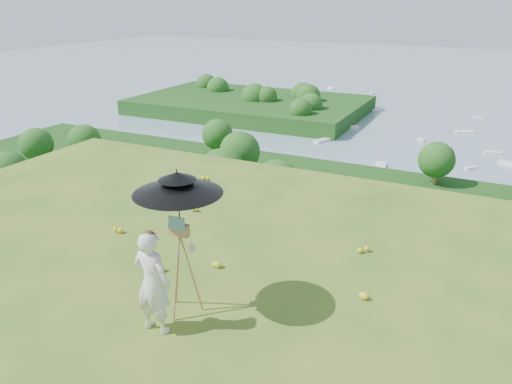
% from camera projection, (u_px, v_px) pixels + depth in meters
% --- Properties ---
extents(ground, '(14.00, 14.00, 0.00)m').
position_uv_depth(ground, '(113.00, 267.00, 9.48)').
color(ground, '#38611B').
rests_on(ground, ground).
extents(forest_slope, '(140.00, 56.00, 22.00)m').
position_uv_depth(forest_slope, '(383.00, 364.00, 49.31)').
color(forest_slope, '#10360E').
rests_on(forest_slope, bay_water).
extents(shoreline_tier, '(170.00, 28.00, 8.00)m').
position_uv_depth(shoreline_tier, '(432.00, 253.00, 85.36)').
color(shoreline_tier, slate).
rests_on(shoreline_tier, bay_water).
extents(bay_water, '(700.00, 700.00, 0.00)m').
position_uv_depth(bay_water, '(485.00, 91.00, 222.82)').
color(bay_water, gray).
rests_on(bay_water, ground).
extents(peninsula, '(90.00, 60.00, 12.00)m').
position_uv_depth(peninsula, '(250.00, 98.00, 180.46)').
color(peninsula, '#10360E').
rests_on(peninsula, bay_water).
extents(slope_trees, '(110.00, 50.00, 6.00)m').
position_uv_depth(slope_trees, '(398.00, 237.00, 44.24)').
color(slope_trees, '#164C16').
rests_on(slope_trees, forest_slope).
extents(harbor_town, '(110.00, 22.00, 5.00)m').
position_uv_depth(harbor_town, '(437.00, 219.00, 83.00)').
color(harbor_town, silver).
rests_on(harbor_town, shoreline_tier).
extents(moored_boats, '(140.00, 140.00, 0.70)m').
position_uv_depth(moored_boats, '(430.00, 125.00, 161.64)').
color(moored_boats, white).
rests_on(moored_boats, bay_water).
extents(wildflowers, '(10.00, 10.50, 0.12)m').
position_uv_depth(wildflowers, '(121.00, 258.00, 9.67)').
color(wildflowers, gold).
rests_on(wildflowers, ground).
extents(painter, '(0.61, 0.40, 1.67)m').
position_uv_depth(painter, '(152.00, 282.00, 7.38)').
color(painter, white).
rests_on(painter, ground).
extents(field_easel, '(0.68, 0.68, 1.70)m').
position_uv_depth(field_easel, '(181.00, 265.00, 7.84)').
color(field_easel, '#A27A44').
rests_on(field_easel, ground).
extents(sun_umbrella, '(1.37, 1.37, 1.04)m').
position_uv_depth(sun_umbrella, '(179.00, 202.00, 7.48)').
color(sun_umbrella, black).
rests_on(sun_umbrella, field_easel).
extents(painter_cap, '(0.23, 0.26, 0.10)m').
position_uv_depth(painter_cap, '(148.00, 234.00, 7.10)').
color(painter_cap, '#C86E76').
rests_on(painter_cap, painter).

